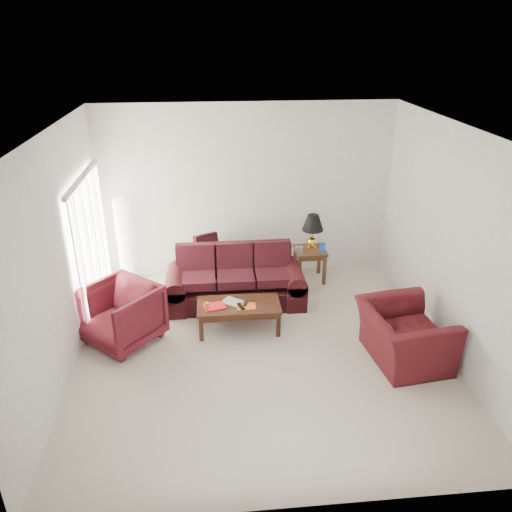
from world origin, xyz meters
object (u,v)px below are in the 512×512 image
Objects in this scene: floor_lamp at (124,242)px; armchair_left at (121,315)px; end_table at (310,264)px; armchair_right at (404,335)px; coffee_table at (239,316)px; sofa at (235,278)px.

floor_lamp is 1.82m from armchair_left.
end_table is 2.55m from armchair_right.
coffee_table is (-1.34, -1.47, -0.08)m from end_table.
sofa is 2.04m from floor_lamp.
end_table is 0.61× the size of armchair_left.
armchair_right is (3.78, -0.80, -0.05)m from armchair_left.
armchair_left is at bearing -151.49° from end_table.
floor_lamp is 1.34× the size of armchair_right.
coffee_table is at bearing -132.32° from end_table.
floor_lamp is at bearing 49.85° from armchair_right.
end_table is (1.34, 0.70, -0.16)m from sofa.
coffee_table is at bearing -89.25° from sofa.
armchair_left is (0.17, -1.78, -0.34)m from floor_lamp.
armchair_left is at bearing -84.47° from floor_lamp.
coffee_table is at bearing 46.44° from armchair_left.
armchair_left is 0.79× the size of coffee_table.
sofa is 2.31× the size of armchair_left.
coffee_table is (1.83, -1.62, -0.57)m from floor_lamp.
floor_lamp is (-3.17, 0.15, 0.49)m from end_table.
armchair_left is at bearing -166.34° from coffee_table.
floor_lamp reaches higher than sofa.
sofa is at bearing 98.41° from coffee_table.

